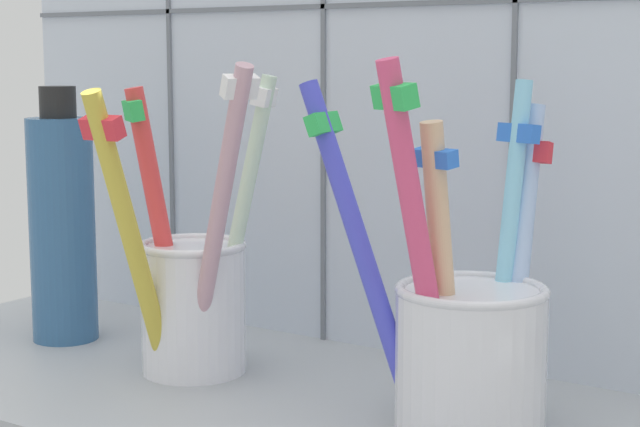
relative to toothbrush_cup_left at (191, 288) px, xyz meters
The scene contains 5 objects.
counter_slab 10.56cm from the toothbrush_cup_left, ahead, with size 64.00×22.00×2.00cm, color #9EA3A8.
tile_wall_back 21.09cm from the toothbrush_cup_left, 53.06° to the left, with size 64.00×2.20×45.00cm.
toothbrush_cup_left is the anchor object (origin of this frame).
toothbrush_cup_right 17.24cm from the toothbrush_cup_left, ahead, with size 12.65×11.05×18.23cm.
soap_bottle 12.19cm from the toothbrush_cup_left, behind, with size 4.20×4.20×16.38cm.
Camera 1 is at (30.39, -44.52, 20.17)cm, focal length 59.13 mm.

